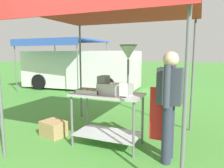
% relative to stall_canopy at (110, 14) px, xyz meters
% --- Properties ---
extents(ground_plane, '(70.00, 70.00, 0.00)m').
position_rel_stall_canopy_xyz_m(ground_plane, '(0.14, 4.73, -2.22)').
color(ground_plane, '#478E38').
extents(stall_canopy, '(2.79, 2.51, 2.30)m').
position_rel_stall_canopy_xyz_m(stall_canopy, '(0.00, 0.00, 0.00)').
color(stall_canopy, slate).
rests_on(stall_canopy, ground).
extents(donut_cart, '(1.19, 0.64, 0.91)m').
position_rel_stall_canopy_xyz_m(donut_cart, '(0.00, -0.10, -1.57)').
color(donut_cart, '#B7B7BC').
rests_on(donut_cart, ground).
extents(donut_tray, '(0.43, 0.27, 0.07)m').
position_rel_stall_canopy_xyz_m(donut_tray, '(-0.28, -0.20, -1.28)').
color(donut_tray, '#B7B7BC').
rests_on(donut_tray, donut_cart).
extents(donut_fryer, '(0.63, 0.28, 0.81)m').
position_rel_stall_canopy_xyz_m(donut_fryer, '(0.20, -0.11, -1.01)').
color(donut_fryer, '#B7B7BC').
rests_on(donut_fryer, donut_cart).
extents(menu_sign, '(0.13, 0.05, 0.22)m').
position_rel_stall_canopy_xyz_m(menu_sign, '(0.35, -0.30, -1.21)').
color(menu_sign, black).
rests_on(menu_sign, donut_cart).
extents(vendor, '(0.46, 0.53, 1.61)m').
position_rel_stall_canopy_xyz_m(vendor, '(1.03, -0.24, -1.31)').
color(vendor, '#2D3347').
rests_on(vendor, ground).
extents(supply_crate, '(0.52, 0.44, 0.30)m').
position_rel_stall_canopy_xyz_m(supply_crate, '(-1.13, -0.12, -2.07)').
color(supply_crate, tan).
rests_on(supply_crate, ground).
extents(van_white, '(5.26, 2.32, 1.69)m').
position_rel_stall_canopy_xyz_m(van_white, '(-3.59, 5.08, -1.34)').
color(van_white, white).
rests_on(van_white, ground).
extents(neighbour_tent, '(3.18, 2.84, 2.16)m').
position_rel_stall_canopy_xyz_m(neighbour_tent, '(-4.15, 4.55, -0.13)').
color(neighbour_tent, slate).
rests_on(neighbour_tent, ground).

